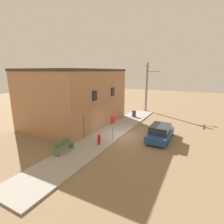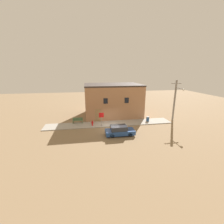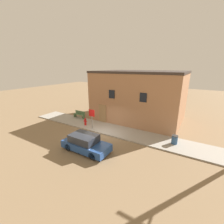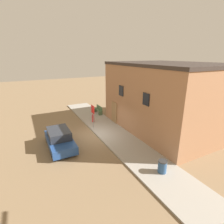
# 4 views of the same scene
# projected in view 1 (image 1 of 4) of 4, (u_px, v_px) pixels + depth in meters

# --- Properties ---
(ground_plane) EXTENTS (80.00, 80.00, 0.00)m
(ground_plane) POSITION_uv_depth(u_px,v_px,m) (123.00, 136.00, 15.86)
(ground_plane) COLOR #846B4C
(sidewalk) EXTENTS (20.34, 2.76, 0.10)m
(sidewalk) POSITION_uv_depth(u_px,v_px,m) (110.00, 133.00, 16.47)
(sidewalk) COLOR #9E998E
(sidewalk) RESTS_ON ground
(brick_building) EXTENTS (10.32, 7.42, 5.97)m
(brick_building) POSITION_uv_depth(u_px,v_px,m) (76.00, 97.00, 19.23)
(brick_building) COLOR #A87551
(brick_building) RESTS_ON ground
(fire_hydrant) EXTENTS (0.47, 0.22, 0.83)m
(fire_hydrant) POSITION_uv_depth(u_px,v_px,m) (99.00, 139.00, 13.73)
(fire_hydrant) COLOR red
(fire_hydrant) RESTS_ON sidewalk
(stop_sign) EXTENTS (0.74, 0.06, 2.15)m
(stop_sign) POSITION_uv_depth(u_px,v_px,m) (113.00, 122.00, 14.43)
(stop_sign) COLOR gray
(stop_sign) RESTS_ON sidewalk
(bench) EXTENTS (1.58, 0.44, 0.89)m
(bench) POSITION_uv_depth(u_px,v_px,m) (63.00, 146.00, 12.44)
(bench) COLOR #4C6B47
(bench) RESTS_ON sidewalk
(trash_bin) EXTENTS (0.52, 0.52, 0.76)m
(trash_bin) POSITION_uv_depth(u_px,v_px,m) (134.00, 114.00, 22.06)
(trash_bin) COLOR #2D517F
(trash_bin) RESTS_ON sidewalk
(utility_pole) EXTENTS (1.80, 2.32, 6.91)m
(utility_pole) POSITION_uv_depth(u_px,v_px,m) (147.00, 86.00, 25.08)
(utility_pole) COLOR gray
(utility_pole) RESTS_ON ground
(parked_car) EXTENTS (3.87, 1.69, 1.34)m
(parked_car) POSITION_uv_depth(u_px,v_px,m) (160.00, 133.00, 14.87)
(parked_car) COLOR black
(parked_car) RESTS_ON ground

